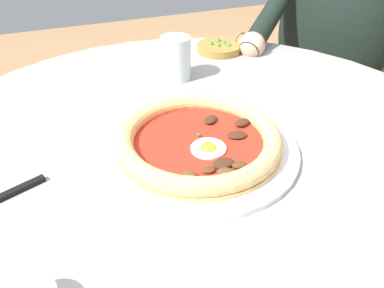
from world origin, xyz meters
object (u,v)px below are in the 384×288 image
Objects in this scene: olive_pan at (220,47)px; dining_table at (198,197)px; diner_person at (320,94)px; water_glass at (176,61)px; cafe_chair_diner at (335,72)px; pizza_on_plate at (199,142)px.

dining_table is at bearing 150.93° from olive_pan.
dining_table is at bearing 124.58° from diner_person.
water_glass reaches higher than dining_table.
water_glass is 0.11× the size of cafe_chair_diner.
dining_table is at bearing 124.46° from cafe_chair_diner.
dining_table is 3.18× the size of pizza_on_plate.
dining_table is 0.95× the size of diner_person.
diner_person is at bearing -55.42° from dining_table.
diner_person reaches higher than pizza_on_plate.
water_glass is at bearing 105.00° from diner_person.
water_glass reaches higher than pizza_on_plate.
diner_person reaches higher than dining_table.
dining_table is 0.32m from water_glass.
water_glass is (0.28, -0.06, 0.02)m from pizza_on_plate.
pizza_on_plate is 0.40× the size of cafe_chair_diner.
olive_pan is 0.12× the size of diner_person.
diner_person is at bearing -84.84° from olive_pan.
diner_person is (0.15, -0.55, -0.26)m from water_glass.
cafe_chair_diner reaches higher than dining_table.
pizza_on_plate is 2.42× the size of olive_pan.
cafe_chair_diner reaches higher than pizza_on_plate.
cafe_chair_diner reaches higher than water_glass.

